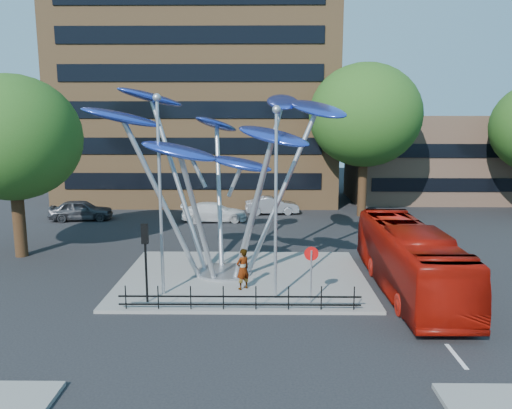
{
  "coord_description": "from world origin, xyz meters",
  "views": [
    {
      "loc": [
        -0.11,
        -17.78,
        8.03
      ],
      "look_at": [
        -0.35,
        4.0,
        4.14
      ],
      "focal_mm": 35.0,
      "sensor_mm": 36.0,
      "label": 1
    }
  ],
  "objects_px": {
    "parked_car_left": "(81,210)",
    "red_bus": "(409,259)",
    "traffic_light_island": "(145,246)",
    "parked_car_mid": "(272,205)",
    "no_entry_sign_island": "(311,265)",
    "tree_left": "(12,138)",
    "parked_car_right": "(214,212)",
    "pedestrian": "(243,269)",
    "street_lamp_left": "(160,179)",
    "tree_right": "(365,115)",
    "street_lamp_right": "(276,186)",
    "leaf_sculpture": "(221,140)"
  },
  "relations": [
    {
      "from": "parked_car_left",
      "to": "red_bus",
      "type": "bearing_deg",
      "value": -135.85
    },
    {
      "from": "traffic_light_island",
      "to": "parked_car_mid",
      "type": "xyz_separation_m",
      "value": [
        5.75,
        20.19,
        -1.9
      ]
    },
    {
      "from": "red_bus",
      "to": "no_entry_sign_island",
      "type": "bearing_deg",
      "value": -158.52
    },
    {
      "from": "tree_left",
      "to": "no_entry_sign_island",
      "type": "distance_m",
      "value": 18.35
    },
    {
      "from": "no_entry_sign_island",
      "to": "parked_car_right",
      "type": "height_order",
      "value": "no_entry_sign_island"
    },
    {
      "from": "tree_left",
      "to": "pedestrian",
      "type": "relative_size",
      "value": 5.4
    },
    {
      "from": "street_lamp_left",
      "to": "tree_right",
      "type": "bearing_deg",
      "value": 55.95
    },
    {
      "from": "street_lamp_left",
      "to": "no_entry_sign_island",
      "type": "relative_size",
      "value": 3.59
    },
    {
      "from": "street_lamp_right",
      "to": "parked_car_right",
      "type": "xyz_separation_m",
      "value": [
        -4.25,
        16.75,
        -4.37
      ]
    },
    {
      "from": "no_entry_sign_island",
      "to": "red_bus",
      "type": "distance_m",
      "value": 5.03
    },
    {
      "from": "tree_right",
      "to": "red_bus",
      "type": "xyz_separation_m",
      "value": [
        -1.32,
        -17.65,
        -6.49
      ]
    },
    {
      "from": "tree_left",
      "to": "parked_car_right",
      "type": "xyz_separation_m",
      "value": [
        10.25,
        9.75,
        -6.07
      ]
    },
    {
      "from": "red_bus",
      "to": "pedestrian",
      "type": "relative_size",
      "value": 5.82
    },
    {
      "from": "leaf_sculpture",
      "to": "street_lamp_left",
      "type": "relative_size",
      "value": 1.45
    },
    {
      "from": "tree_right",
      "to": "parked_car_right",
      "type": "distance_m",
      "value": 14.02
    },
    {
      "from": "street_lamp_left",
      "to": "parked_car_mid",
      "type": "bearing_deg",
      "value": 74.69
    },
    {
      "from": "street_lamp_left",
      "to": "no_entry_sign_island",
      "type": "height_order",
      "value": "street_lamp_left"
    },
    {
      "from": "tree_left",
      "to": "parked_car_left",
      "type": "xyz_separation_m",
      "value": [
        -0.11,
        10.06,
        -5.99
      ]
    },
    {
      "from": "leaf_sculpture",
      "to": "traffic_light_island",
      "type": "relative_size",
      "value": 3.71
    },
    {
      "from": "tree_left",
      "to": "red_bus",
      "type": "relative_size",
      "value": 0.93
    },
    {
      "from": "street_lamp_right",
      "to": "pedestrian",
      "type": "xyz_separation_m",
      "value": [
        -1.46,
        1.16,
        -3.99
      ]
    },
    {
      "from": "street_lamp_left",
      "to": "street_lamp_right",
      "type": "height_order",
      "value": "street_lamp_left"
    },
    {
      "from": "tree_right",
      "to": "tree_left",
      "type": "distance_m",
      "value": 25.09
    },
    {
      "from": "tree_right",
      "to": "tree_left",
      "type": "bearing_deg",
      "value": -151.39
    },
    {
      "from": "tree_right",
      "to": "pedestrian",
      "type": "relative_size",
      "value": 6.34
    },
    {
      "from": "no_entry_sign_island",
      "to": "tree_right",
      "type": "bearing_deg",
      "value": 72.88
    },
    {
      "from": "traffic_light_island",
      "to": "no_entry_sign_island",
      "type": "xyz_separation_m",
      "value": [
        7.0,
        0.02,
        -0.8
      ]
    },
    {
      "from": "street_lamp_left",
      "to": "red_bus",
      "type": "bearing_deg",
      "value": 4.36
    },
    {
      "from": "tree_left",
      "to": "red_bus",
      "type": "distance_m",
      "value": 22.07
    },
    {
      "from": "street_lamp_right",
      "to": "red_bus",
      "type": "distance_m",
      "value": 7.25
    },
    {
      "from": "street_lamp_left",
      "to": "leaf_sculpture",
      "type": "bearing_deg",
      "value": 52.6
    },
    {
      "from": "red_bus",
      "to": "parked_car_right",
      "type": "xyz_separation_m",
      "value": [
        -10.42,
        15.4,
        -0.83
      ]
    },
    {
      "from": "leaf_sculpture",
      "to": "parked_car_left",
      "type": "height_order",
      "value": "leaf_sculpture"
    },
    {
      "from": "street_lamp_left",
      "to": "parked_car_left",
      "type": "distance_m",
      "value": 19.68
    },
    {
      "from": "street_lamp_left",
      "to": "parked_car_right",
      "type": "distance_m",
      "value": 16.91
    },
    {
      "from": "no_entry_sign_island",
      "to": "street_lamp_left",
      "type": "bearing_deg",
      "value": 171.39
    },
    {
      "from": "street_lamp_right",
      "to": "parked_car_right",
      "type": "distance_m",
      "value": 17.82
    },
    {
      "from": "tree_left",
      "to": "leaf_sculpture",
      "type": "xyz_separation_m",
      "value": [
        11.93,
        -3.32,
        0.08
      ]
    },
    {
      "from": "tree_right",
      "to": "street_lamp_left",
      "type": "relative_size",
      "value": 1.38
    },
    {
      "from": "red_bus",
      "to": "pedestrian",
      "type": "xyz_separation_m",
      "value": [
        -7.64,
        -0.19,
        -0.44
      ]
    },
    {
      "from": "street_lamp_left",
      "to": "red_bus",
      "type": "height_order",
      "value": "street_lamp_left"
    },
    {
      "from": "red_bus",
      "to": "parked_car_right",
      "type": "distance_m",
      "value": 18.61
    },
    {
      "from": "red_bus",
      "to": "leaf_sculpture",
      "type": "bearing_deg",
      "value": 165.14
    },
    {
      "from": "tree_left",
      "to": "parked_car_left",
      "type": "bearing_deg",
      "value": 90.63
    },
    {
      "from": "no_entry_sign_island",
      "to": "red_bus",
      "type": "bearing_deg",
      "value": 21.44
    },
    {
      "from": "red_bus",
      "to": "pedestrian",
      "type": "height_order",
      "value": "red_bus"
    },
    {
      "from": "leaf_sculpture",
      "to": "red_bus",
      "type": "distance_m",
      "value": 10.5
    },
    {
      "from": "tree_left",
      "to": "traffic_light_island",
      "type": "height_order",
      "value": "tree_left"
    },
    {
      "from": "leaf_sculpture",
      "to": "parked_car_mid",
      "type": "xyz_separation_m",
      "value": [
        2.82,
        16.01,
        -6.15
      ]
    },
    {
      "from": "tree_right",
      "to": "parked_car_left",
      "type": "distance_m",
      "value": 23.34
    }
  ]
}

